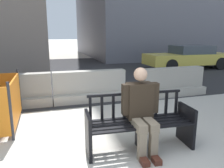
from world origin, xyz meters
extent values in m
plane|color=#B7B2A8|center=(0.00, 0.00, 0.00)|extent=(200.00, 200.00, 0.00)
cube|color=#28282B|center=(0.00, 8.70, 0.00)|extent=(120.00, 12.00, 0.01)
cube|color=black|center=(-0.18, 0.42, 0.33)|extent=(0.08, 0.52, 0.66)
cube|color=black|center=(1.46, 0.32, 0.33)|extent=(0.08, 0.52, 0.66)
cube|color=black|center=(0.64, 0.37, 0.22)|extent=(0.06, 0.33, 0.45)
cube|color=black|center=(0.63, 0.14, 0.45)|extent=(1.60, 0.18, 0.02)
cube|color=black|center=(0.64, 0.26, 0.45)|extent=(1.60, 0.18, 0.02)
cube|color=black|center=(0.64, 0.37, 0.45)|extent=(1.60, 0.18, 0.02)
cube|color=black|center=(0.65, 0.48, 0.45)|extent=(1.60, 0.18, 0.02)
cube|color=black|center=(0.66, 0.60, 0.45)|extent=(1.60, 0.18, 0.02)
cube|color=black|center=(0.66, 0.61, 0.86)|extent=(1.60, 0.14, 0.04)
cube|color=black|center=(-0.09, 0.66, 0.65)|extent=(0.05, 0.03, 0.38)
cube|color=black|center=(0.10, 0.65, 0.65)|extent=(0.05, 0.03, 0.38)
cube|color=black|center=(0.28, 0.63, 0.65)|extent=(0.05, 0.03, 0.38)
cube|color=black|center=(0.47, 0.62, 0.65)|extent=(0.05, 0.03, 0.38)
cube|color=black|center=(0.66, 0.61, 0.65)|extent=(0.05, 0.03, 0.38)
cube|color=black|center=(0.85, 0.60, 0.65)|extent=(0.05, 0.03, 0.38)
cube|color=black|center=(1.03, 0.58, 0.65)|extent=(0.05, 0.03, 0.38)
cube|color=black|center=(1.22, 0.57, 0.65)|extent=(0.05, 0.03, 0.38)
cube|color=black|center=(1.41, 0.56, 0.65)|extent=(0.05, 0.03, 0.38)
cube|color=black|center=(-0.18, 0.40, 0.65)|extent=(0.08, 0.46, 0.03)
cube|color=black|center=(1.46, 0.30, 0.65)|extent=(0.08, 0.46, 0.03)
cube|color=#2D2319|center=(0.65, 0.44, 0.79)|extent=(0.41, 0.27, 0.56)
sphere|color=tan|center=(0.65, 0.42, 1.21)|extent=(0.21, 0.21, 0.21)
cube|color=#7F705B|center=(0.55, 0.23, 0.48)|extent=(0.17, 0.45, 0.14)
cube|color=#7F705B|center=(0.73, 0.21, 0.48)|extent=(0.17, 0.45, 0.14)
cube|color=#7F705B|center=(0.54, 0.06, 0.23)|extent=(0.12, 0.12, 0.45)
cube|color=#7F705B|center=(0.72, 0.04, 0.23)|extent=(0.12, 0.12, 0.45)
cube|color=#4C2319|center=(0.53, -0.02, 0.04)|extent=(0.13, 0.27, 0.08)
cube|color=#4C2319|center=(0.71, -0.04, 0.04)|extent=(0.13, 0.27, 0.08)
cube|color=#2D2319|center=(0.41, 0.43, 0.83)|extent=(0.10, 0.13, 0.48)
cube|color=#2D2319|center=(0.90, 0.39, 0.83)|extent=(0.10, 0.13, 0.48)
cube|color=#ADA89E|center=(0.42, 3.27, 0.12)|extent=(2.01, 0.71, 0.24)
cube|color=#ADA89E|center=(0.42, 3.27, 0.54)|extent=(2.00, 0.33, 0.60)
cube|color=#9E998E|center=(-1.61, 3.29, 0.12)|extent=(2.00, 0.69, 0.24)
cube|color=#9E998E|center=(-1.61, 3.29, 0.54)|extent=(2.00, 0.31, 0.60)
cube|color=#9E998E|center=(2.96, 3.11, 0.12)|extent=(2.02, 0.74, 0.24)
cube|color=#9E998E|center=(2.96, 3.11, 0.54)|extent=(2.01, 0.36, 0.60)
cylinder|color=#2D2D33|center=(-1.34, 1.28, 0.52)|extent=(0.05, 0.05, 1.04)
cylinder|color=#2D2D33|center=(-1.34, 2.75, 0.52)|extent=(0.05, 0.05, 1.04)
cube|color=orange|center=(-1.34, 2.01, 0.52)|extent=(0.03, 1.46, 0.87)
cube|color=#DBC64C|center=(6.75, 7.62, 0.54)|extent=(4.77, 1.84, 0.56)
cube|color=#38424C|center=(6.94, 7.61, 1.04)|extent=(2.04, 1.56, 0.44)
cylinder|color=black|center=(5.27, 6.85, 0.32)|extent=(0.65, 0.24, 0.64)
cylinder|color=black|center=(5.31, 8.46, 0.32)|extent=(0.65, 0.24, 0.64)
cylinder|color=black|center=(8.19, 6.77, 0.32)|extent=(0.65, 0.24, 0.64)
cylinder|color=black|center=(8.24, 8.39, 0.32)|extent=(0.65, 0.24, 0.64)
camera|label=1|loc=(-0.72, -2.58, 1.79)|focal=35.00mm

